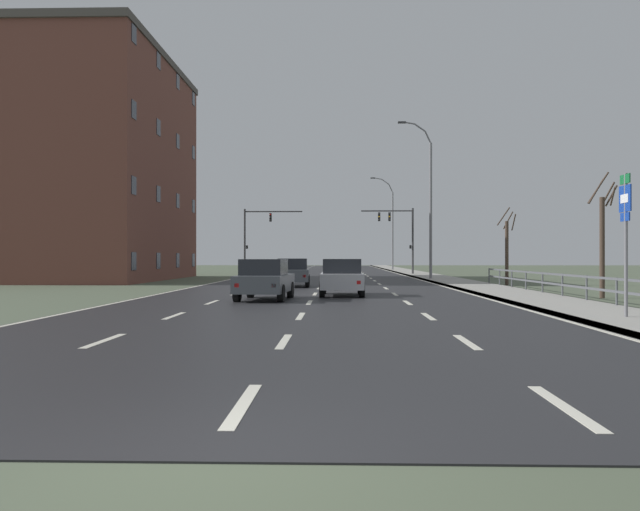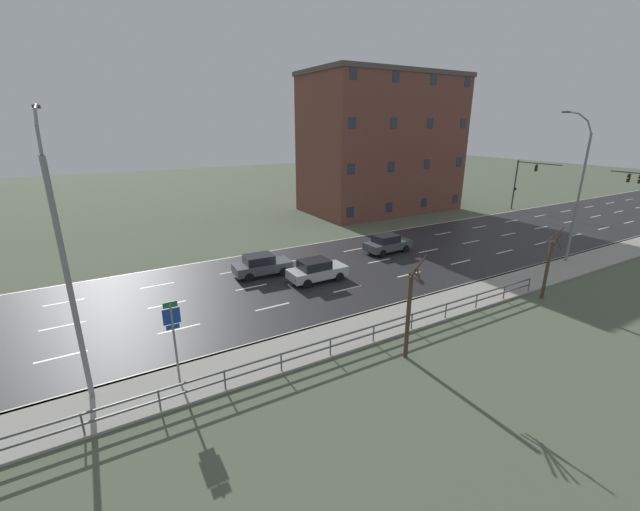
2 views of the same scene
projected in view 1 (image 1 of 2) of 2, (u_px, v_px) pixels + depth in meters
name	position (u px, v px, depth m)	size (l,w,h in m)	color
ground_plane	(326.00, 278.00, 53.18)	(160.00, 160.00, 0.12)	#4C5642
road_asphalt_strip	(328.00, 274.00, 65.17)	(14.00, 120.00, 0.03)	#232326
sidewalk_right	(413.00, 273.00, 64.93)	(3.00, 120.00, 0.12)	gray
guardrail	(587.00, 284.00, 23.24)	(0.07, 30.28, 1.00)	#515459
street_lamp_midground	(429.00, 202.00, 46.69)	(2.44, 0.24, 11.38)	slate
street_lamp_distant	(391.00, 225.00, 79.81)	(2.80, 0.24, 11.41)	slate
highway_sign	(626.00, 226.00, 16.75)	(0.09, 0.68, 3.80)	slate
traffic_signal_right	(400.00, 229.00, 60.72)	(4.88, 0.36, 6.19)	#38383A
traffic_signal_left	(255.00, 231.00, 62.15)	(5.57, 0.36, 6.23)	#38383A
car_mid_centre	(342.00, 277.00, 27.73)	(1.85, 4.11, 1.57)	#B7B7BC
car_near_right	(265.00, 279.00, 24.95)	(2.02, 4.20, 1.57)	#474C51
car_near_left	(293.00, 272.00, 36.24)	(1.95, 4.16, 1.57)	#474C51
brick_building	(98.00, 168.00, 47.65)	(10.61, 18.91, 16.20)	brown
bare_tree_near	(602.00, 239.00, 26.27)	(0.97, 1.00, 5.12)	#423328
bare_tree_mid	(507.00, 250.00, 38.22)	(0.95, 0.95, 4.61)	#423328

